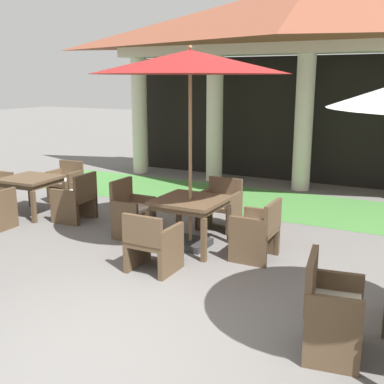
% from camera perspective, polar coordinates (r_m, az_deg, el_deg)
% --- Properties ---
extents(ground_plane, '(60.00, 60.00, 0.00)m').
position_cam_1_polar(ground_plane, '(4.97, -12.10, -16.88)').
color(ground_plane, slate).
extents(background_pavilion, '(9.98, 3.02, 4.48)m').
position_cam_1_polar(background_pavilion, '(11.19, 13.77, 18.04)').
color(background_pavilion, beige).
rests_on(background_pavilion, ground).
extents(lawn_strip, '(11.78, 2.30, 0.01)m').
position_cam_1_polar(lawn_strip, '(9.88, 10.29, -1.42)').
color(lawn_strip, '#47843D').
rests_on(lawn_strip, ground).
extents(patio_chair_near_foreground_west, '(0.58, 0.70, 0.94)m').
position_cam_1_polar(patio_chair_near_foreground_west, '(4.65, 16.09, -13.22)').
color(patio_chair_near_foreground_west, brown).
rests_on(patio_chair_near_foreground_west, ground).
extents(patio_table_mid_left, '(0.97, 0.97, 0.75)m').
position_cam_1_polar(patio_table_mid_left, '(7.12, -0.20, -1.57)').
color(patio_table_mid_left, brown).
rests_on(patio_table_mid_left, ground).
extents(patio_umbrella_mid_left, '(2.81, 2.81, 2.93)m').
position_cam_1_polar(patio_umbrella_mid_left, '(6.89, -0.21, 14.91)').
color(patio_umbrella_mid_left, '#2D2D2D').
rests_on(patio_umbrella_mid_left, ground).
extents(patio_chair_mid_left_east, '(0.55, 0.61, 0.85)m').
position_cam_1_polar(patio_chair_mid_left_east, '(6.78, 7.77, -4.61)').
color(patio_chair_mid_left_east, brown).
rests_on(patio_chair_mid_left_east, ground).
extents(patio_chair_mid_left_south, '(0.60, 0.58, 0.81)m').
position_cam_1_polar(patio_chair_mid_left_south, '(6.33, -4.74, -6.02)').
color(patio_chair_mid_left_south, brown).
rests_on(patio_chair_mid_left_south, ground).
extents(patio_chair_mid_left_west, '(0.50, 0.56, 0.92)m').
position_cam_1_polar(patio_chair_mid_left_west, '(7.73, -7.19, -2.30)').
color(patio_chair_mid_left_west, brown).
rests_on(patio_chair_mid_left_west, ground).
extents(patio_chair_mid_left_north, '(0.63, 0.57, 0.83)m').
position_cam_1_polar(patio_chair_mid_left_north, '(8.11, 3.33, -1.60)').
color(patio_chair_mid_left_north, brown).
rests_on(patio_chair_mid_left_north, ground).
extents(patio_table_mid_right, '(0.99, 0.99, 0.70)m').
position_cam_1_polar(patio_table_mid_right, '(9.38, -18.59, 1.09)').
color(patio_table_mid_right, brown).
rests_on(patio_table_mid_right, ground).
extents(patio_chair_mid_right_north, '(0.61, 0.53, 0.83)m').
position_cam_1_polar(patio_chair_mid_right_north, '(10.17, -14.67, 1.06)').
color(patio_chair_mid_right_north, brown).
rests_on(patio_chair_mid_right_north, ground).
extents(patio_chair_mid_right_east, '(0.61, 0.66, 0.86)m').
position_cam_1_polar(patio_chair_mid_right_east, '(8.78, -13.61, -0.77)').
color(patio_chair_mid_right_east, brown).
rests_on(patio_chair_mid_right_east, ground).
extents(terracotta_urn, '(0.27, 0.27, 0.38)m').
position_cam_1_polar(terracotta_urn, '(8.24, 9.53, -3.25)').
color(terracotta_urn, '#9E5633').
rests_on(terracotta_urn, ground).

